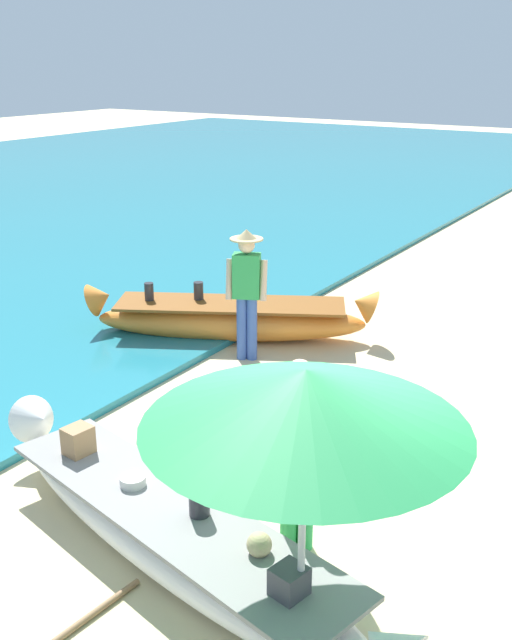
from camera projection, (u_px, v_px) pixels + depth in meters
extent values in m
plane|color=beige|center=(334.00, 537.00, 6.45)|extent=(80.00, 80.00, 0.00)
ellipsoid|color=white|center=(171.00, 535.00, 6.10)|extent=(4.45, 1.78, 0.46)
cone|color=white|center=(37.00, 419.00, 7.44)|extent=(0.53, 0.57, 0.55)
cube|color=gray|center=(170.00, 512.00, 6.02)|extent=(3.77, 1.64, 0.04)
cube|color=#9E754C|center=(78.00, 441.00, 6.83)|extent=(0.25, 0.27, 0.28)
cylinder|color=silver|center=(133.00, 482.00, 6.35)|extent=(0.22, 0.22, 0.10)
cylinder|color=#2D2D33|center=(199.00, 499.00, 5.90)|extent=(0.17, 0.17, 0.32)
sphere|color=tan|center=(259.00, 545.00, 5.46)|extent=(0.19, 0.19, 0.19)
cube|color=#424247|center=(289.00, 583.00, 5.04)|extent=(0.25, 0.27, 0.23)
ellipsoid|color=orange|center=(231.00, 321.00, 10.88)|extent=(3.87, 2.58, 0.54)
cone|color=orange|center=(364.00, 304.00, 10.63)|extent=(0.61, 0.64, 0.56)
cone|color=orange|center=(101.00, 298.00, 10.91)|extent=(0.61, 0.64, 0.56)
cube|color=brown|center=(230.00, 304.00, 10.79)|extent=(3.32, 2.30, 0.04)
cylinder|color=#2D2D33|center=(149.00, 292.00, 10.86)|extent=(0.14, 0.14, 0.28)
cylinder|color=#2D2D33|center=(199.00, 291.00, 10.90)|extent=(0.14, 0.14, 0.28)
cylinder|color=#386699|center=(244.00, 303.00, 10.66)|extent=(0.23, 0.23, 0.10)
cylinder|color=#3D5BA8|center=(252.00, 329.00, 10.09)|extent=(0.14, 0.14, 0.89)
cylinder|color=#3D5BA8|center=(242.00, 328.00, 10.11)|extent=(0.14, 0.14, 0.89)
cube|color=green|center=(247.00, 276.00, 9.85)|extent=(0.42, 0.35, 0.60)
cylinder|color=beige|center=(264.00, 280.00, 9.82)|extent=(0.17, 0.22, 0.55)
cylinder|color=beige|center=(229.00, 279.00, 9.87)|extent=(0.17, 0.22, 0.55)
sphere|color=beige|center=(246.00, 245.00, 9.70)|extent=(0.22, 0.22, 0.22)
cylinder|color=tan|center=(246.00, 239.00, 9.68)|extent=(0.44, 0.44, 0.02)
cone|color=tan|center=(246.00, 234.00, 9.65)|extent=(0.26, 0.26, 0.12)
cylinder|color=green|center=(289.00, 504.00, 6.15)|extent=(0.14, 0.14, 0.87)
cylinder|color=green|center=(305.00, 503.00, 6.17)|extent=(0.14, 0.14, 0.87)
cube|color=tan|center=(299.00, 423.00, 5.91)|extent=(0.42, 0.40, 0.63)
cylinder|color=tan|center=(270.00, 429.00, 5.92)|extent=(0.20, 0.22, 0.57)
cylinder|color=tan|center=(326.00, 426.00, 5.97)|extent=(0.20, 0.22, 0.57)
sphere|color=tan|center=(300.00, 373.00, 5.76)|extent=(0.22, 0.22, 0.22)
cylinder|color=#B7B7BC|center=(302.00, 521.00, 4.86)|extent=(0.05, 0.05, 2.13)
cone|color=#28934C|center=(305.00, 398.00, 4.56)|extent=(2.09, 2.09, 0.38)
cylinder|color=#8E6B47|center=(58.00, 639.00, 5.28)|extent=(0.19, 1.55, 0.05)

